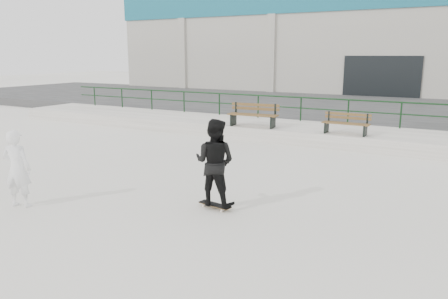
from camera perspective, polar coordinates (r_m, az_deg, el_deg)
The scene contains 10 objects.
ground at distance 9.27m, azimuth -6.81°, elevation -8.54°, with size 120.00×120.00×0.00m, color beige.
ledge at distance 17.54m, azimuth 11.59°, elevation 2.09°, with size 30.00×3.00×0.50m, color #AFAAA0.
parking_strip at distance 25.69m, azimuth 17.38°, elevation 4.98°, with size 60.00×14.00×0.50m, color #333333.
railing at distance 18.63m, azimuth 12.95°, elevation 5.71°, with size 28.00×0.06×1.03m.
commercial_building at distance 39.34m, azimuth 22.15°, elevation 13.33°, with size 44.20×16.33×8.00m.
bench_left at distance 17.24m, azimuth 3.86°, elevation 4.51°, with size 2.03×0.76×0.91m.
bench_right at distance 16.14m, azimuth 15.66°, elevation 3.26°, with size 1.65×0.51×0.76m.
skateboard at distance 9.60m, azimuth -1.19°, elevation -7.26°, with size 0.80×0.33×0.09m.
standing_skater at distance 9.32m, azimuth -1.22°, elevation -1.69°, with size 0.91×0.71×1.88m, color black.
seated_skater at distance 10.50m, azimuth -25.40°, elevation -2.28°, with size 0.63×0.41×1.72m, color white.
Camera 1 is at (5.12, -6.99, 3.29)m, focal length 35.00 mm.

